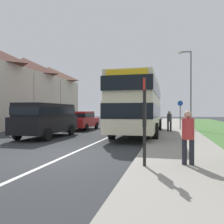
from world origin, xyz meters
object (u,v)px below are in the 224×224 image
at_px(pedestrian_at_stop, 188,135).
at_px(street_lamp_mid, 190,84).
at_px(pedestrian_walking_away, 169,120).
at_px(cycle_route_sign, 180,114).
at_px(parked_car_red, 82,120).
at_px(double_decker_bus, 139,104).
at_px(bus_stop_sign, 145,115).
at_px(parked_van_black, 47,117).

height_order(pedestrian_at_stop, street_lamp_mid, street_lamp_mid).
distance_m(pedestrian_walking_away, cycle_route_sign, 2.50).
relative_size(pedestrian_walking_away, street_lamp_mid, 0.25).
bearing_deg(pedestrian_walking_away, pedestrian_at_stop, -87.57).
bearing_deg(pedestrian_walking_away, parked_car_red, 171.31).
bearing_deg(double_decker_bus, parked_car_red, 149.34).
height_order(double_decker_bus, pedestrian_walking_away, double_decker_bus).
bearing_deg(cycle_route_sign, bus_stop_sign, -96.89).
height_order(parked_car_red, bus_stop_sign, bus_stop_sign).
relative_size(pedestrian_at_stop, street_lamp_mid, 0.25).
height_order(double_decker_bus, bus_stop_sign, double_decker_bus).
bearing_deg(parked_van_black, pedestrian_walking_away, 33.05).
relative_size(parked_car_red, pedestrian_at_stop, 2.61).
xyz_separation_m(double_decker_bus, pedestrian_walking_away, (2.02, 2.07, -1.17)).
bearing_deg(parked_car_red, parked_van_black, -90.24).
xyz_separation_m(parked_car_red, pedestrian_at_stop, (7.89, -11.98, 0.09)).
bearing_deg(double_decker_bus, street_lamp_mid, 51.49).
bearing_deg(street_lamp_mid, pedestrian_walking_away, -123.10).
bearing_deg(bus_stop_sign, double_decker_bus, 97.92).
bearing_deg(parked_car_red, street_lamp_mid, 8.80).
relative_size(parked_van_black, pedestrian_at_stop, 3.04).
xyz_separation_m(pedestrian_walking_away, street_lamp_mid, (1.66, 2.54, 2.92)).
distance_m(parked_van_black, parked_car_red, 6.00).
xyz_separation_m(pedestrian_walking_away, bus_stop_sign, (-0.74, -11.27, 0.56)).
xyz_separation_m(bus_stop_sign, cycle_route_sign, (1.64, 13.55, -0.11)).
xyz_separation_m(parked_van_black, cycle_route_sign, (8.35, 7.14, 0.17)).
xyz_separation_m(parked_car_red, street_lamp_mid, (9.09, 1.41, 3.00)).
height_order(pedestrian_walking_away, street_lamp_mid, street_lamp_mid).
xyz_separation_m(double_decker_bus, street_lamp_mid, (3.67, 4.62, 1.75)).
relative_size(double_decker_bus, parked_van_black, 1.98).
height_order(parked_car_red, street_lamp_mid, street_lamp_mid).
height_order(parked_car_red, cycle_route_sign, cycle_route_sign).
relative_size(pedestrian_walking_away, bus_stop_sign, 0.64).
bearing_deg(pedestrian_at_stop, street_lamp_mid, 84.89).
height_order(pedestrian_walking_away, bus_stop_sign, bus_stop_sign).
height_order(parked_van_black, parked_car_red, parked_van_black).
xyz_separation_m(pedestrian_at_stop, pedestrian_walking_away, (-0.46, 10.84, 0.00)).
bearing_deg(parked_van_black, double_decker_bus, 27.05).
xyz_separation_m(parked_van_black, street_lamp_mid, (9.11, 7.39, 2.63)).
bearing_deg(pedestrian_at_stop, pedestrian_walking_away, 92.43).
relative_size(double_decker_bus, pedestrian_walking_away, 6.04).
bearing_deg(cycle_route_sign, parked_car_red, -172.14).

